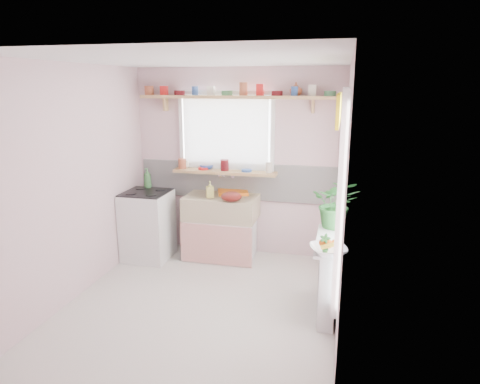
# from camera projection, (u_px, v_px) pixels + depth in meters

# --- Properties ---
(room) EXTENTS (3.20, 3.20, 3.20)m
(room) POSITION_uv_depth(u_px,v_px,m) (278.00, 166.00, 4.88)
(room) COLOR silver
(room) RESTS_ON ground
(sink_unit) EXTENTS (0.95, 0.65, 1.11)m
(sink_unit) POSITION_uv_depth(u_px,v_px,m) (221.00, 227.00, 5.71)
(sink_unit) COLOR white
(sink_unit) RESTS_ON ground
(cooker) EXTENTS (0.58, 0.58, 0.93)m
(cooker) POSITION_uv_depth(u_px,v_px,m) (148.00, 225.00, 5.68)
(cooker) COLOR white
(cooker) RESTS_ON ground
(radiator_ledge) EXTENTS (0.22, 0.95, 0.78)m
(radiator_ledge) POSITION_uv_depth(u_px,v_px,m) (328.00, 274.00, 4.35)
(radiator_ledge) COLOR white
(radiator_ledge) RESTS_ON ground
(windowsill) EXTENTS (1.40, 0.22, 0.04)m
(windowsill) POSITION_uv_depth(u_px,v_px,m) (225.00, 172.00, 5.71)
(windowsill) COLOR tan
(windowsill) RESTS_ON room
(pine_shelf) EXTENTS (2.52, 0.24, 0.04)m
(pine_shelf) POSITION_uv_depth(u_px,v_px,m) (235.00, 97.00, 5.42)
(pine_shelf) COLOR tan
(pine_shelf) RESTS_ON room
(shelf_crockery) EXTENTS (2.47, 0.11, 0.12)m
(shelf_crockery) POSITION_uv_depth(u_px,v_px,m) (232.00, 91.00, 5.42)
(shelf_crockery) COLOR #A55133
(shelf_crockery) RESTS_ON pine_shelf
(sill_crockery) EXTENTS (1.35, 0.11, 0.12)m
(sill_crockery) POSITION_uv_depth(u_px,v_px,m) (225.00, 166.00, 5.69)
(sill_crockery) COLOR #A55133
(sill_crockery) RESTS_ON windowsill
(dish_tray) EXTENTS (0.47, 0.40, 0.04)m
(dish_tray) POSITION_uv_depth(u_px,v_px,m) (233.00, 192.00, 5.74)
(dish_tray) COLOR orange
(dish_tray) RESTS_ON sink_unit
(colander) EXTENTS (0.32, 0.32, 0.12)m
(colander) POSITION_uv_depth(u_px,v_px,m) (231.00, 197.00, 5.36)
(colander) COLOR #5C130F
(colander) RESTS_ON sink_unit
(jade_plant) EXTENTS (0.49, 0.42, 0.54)m
(jade_plant) POSITION_uv_depth(u_px,v_px,m) (336.00, 203.00, 4.56)
(jade_plant) COLOR #2A6B2D
(jade_plant) RESTS_ON radiator_ledge
(fruit_bowl) EXTENTS (0.41, 0.41, 0.08)m
(fruit_bowl) POSITION_uv_depth(u_px,v_px,m) (328.00, 250.00, 3.88)
(fruit_bowl) COLOR white
(fruit_bowl) RESTS_ON radiator_ledge
(herb_pot) EXTENTS (0.11, 0.09, 0.19)m
(herb_pot) POSITION_uv_depth(u_px,v_px,m) (325.00, 244.00, 3.87)
(herb_pot) COLOR #276227
(herb_pot) RESTS_ON radiator_ledge
(soap_bottle_sink) EXTENTS (0.13, 0.13, 0.21)m
(soap_bottle_sink) POSITION_uv_depth(u_px,v_px,m) (210.00, 189.00, 5.53)
(soap_bottle_sink) COLOR #CDC75B
(soap_bottle_sink) RESTS_ON sink_unit
(sill_cup) EXTENTS (0.12, 0.12, 0.10)m
(sill_cup) POSITION_uv_depth(u_px,v_px,m) (186.00, 164.00, 5.88)
(sill_cup) COLOR white
(sill_cup) RESTS_ON windowsill
(sill_bowl) EXTENTS (0.25, 0.25, 0.06)m
(sill_bowl) POSITION_uv_depth(u_px,v_px,m) (207.00, 167.00, 5.81)
(sill_bowl) COLOR #3452AA
(sill_bowl) RESTS_ON windowsill
(shelf_vase) EXTENTS (0.20, 0.20, 0.16)m
(shelf_vase) POSITION_uv_depth(u_px,v_px,m) (296.00, 89.00, 5.28)
(shelf_vase) COLOR #AD5735
(shelf_vase) RESTS_ON pine_shelf
(cooker_bottle) EXTENTS (0.14, 0.14, 0.27)m
(cooker_bottle) POSITION_uv_depth(u_px,v_px,m) (147.00, 178.00, 5.77)
(cooker_bottle) COLOR #3A743C
(cooker_bottle) RESTS_ON cooker
(fruit) EXTENTS (0.20, 0.14, 0.10)m
(fruit) POSITION_uv_depth(u_px,v_px,m) (329.00, 244.00, 3.86)
(fruit) COLOR #D95912
(fruit) RESTS_ON fruit_bowl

